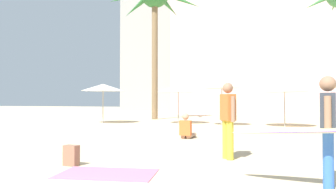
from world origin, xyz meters
name	(u,v)px	position (x,y,z in m)	size (l,w,h in m)	color
hotel_pink	(270,37)	(2.55, 32.75, 8.20)	(18.98, 11.39, 16.40)	beige
hotel_tower_gray	(178,6)	(-9.36, 38.37, 14.14)	(13.38, 8.18, 28.28)	gray
palm_tree_far_left	(155,2)	(-5.25, 17.83, 8.41)	(6.55, 6.73, 10.12)	brown
cafe_umbrella_0	(103,87)	(-6.79, 13.13, 2.12)	(2.54, 2.54, 2.32)	gray
cafe_umbrella_1	(178,88)	(-2.43, 14.11, 2.06)	(2.44, 2.44, 2.29)	gray
cafe_umbrella_2	(285,87)	(3.38, 13.61, 2.03)	(2.65, 2.65, 2.28)	gray
cafe_umbrella_5	(222,84)	(0.20, 13.38, 2.20)	(2.13, 2.13, 2.41)	gray
beach_towel	(107,174)	(-0.08, 1.19, 0.01)	(1.75, 1.03, 0.01)	#EF6684
backpack	(72,156)	(-1.15, 1.67, 0.20)	(0.31, 0.26, 0.42)	#825C46
person_far_left	(330,128)	(3.62, 1.28, 0.92)	(2.97, 0.97, 1.72)	blue
person_mid_right	(187,129)	(-0.11, 7.11, 0.31)	(0.41, 0.94, 0.90)	tan
person_mid_center	(228,117)	(1.82, 3.40, 0.96)	(0.42, 0.55, 1.75)	gold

